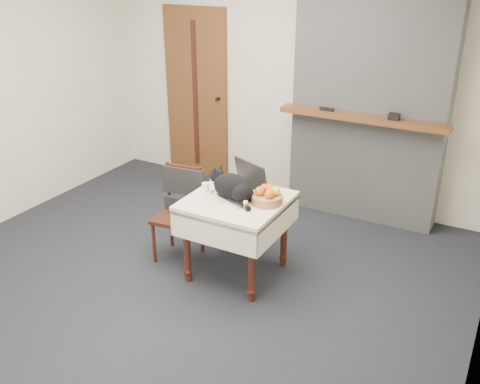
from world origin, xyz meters
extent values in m
plane|color=black|center=(0.00, 0.00, 0.00)|extent=(4.50, 4.50, 0.00)
cube|color=beige|center=(0.00, 2.00, 1.30)|extent=(4.50, 0.02, 2.60)
cube|color=brown|center=(-1.20, 1.98, 1.00)|extent=(0.82, 0.05, 2.00)
cube|color=#35120E|center=(-1.20, 1.95, 1.00)|extent=(0.06, 0.01, 1.70)
cylinder|color=black|center=(-0.88, 1.93, 1.00)|extent=(0.04, 0.06, 0.04)
cube|color=gray|center=(0.90, 1.85, 1.30)|extent=(1.50, 0.30, 2.60)
cube|color=brown|center=(0.90, 1.61, 1.10)|extent=(1.62, 0.18, 0.05)
cube|color=black|center=(0.55, 1.61, 1.14)|extent=(0.14, 0.04, 0.03)
cube|color=black|center=(1.20, 1.61, 1.16)|extent=(0.10, 0.07, 0.06)
cylinder|color=#35120E|center=(0.03, -0.10, 0.32)|extent=(0.06, 0.06, 0.64)
sphere|color=#35120E|center=(0.03, -0.10, 0.08)|extent=(0.07, 0.07, 0.07)
cylinder|color=#35120E|center=(0.63, -0.10, 0.32)|extent=(0.06, 0.06, 0.64)
sphere|color=#35120E|center=(0.63, -0.10, 0.08)|extent=(0.07, 0.07, 0.07)
cylinder|color=#35120E|center=(0.03, 0.50, 0.32)|extent=(0.06, 0.06, 0.64)
sphere|color=#35120E|center=(0.03, 0.50, 0.08)|extent=(0.07, 0.07, 0.07)
cylinder|color=#35120E|center=(0.63, 0.50, 0.32)|extent=(0.06, 0.06, 0.64)
sphere|color=#35120E|center=(0.63, 0.50, 0.08)|extent=(0.07, 0.07, 0.07)
cube|color=beige|center=(0.33, 0.20, 0.67)|extent=(0.78, 0.78, 0.06)
cube|color=beige|center=(0.33, -0.19, 0.56)|extent=(0.78, 0.01, 0.22)
cube|color=beige|center=(0.33, 0.58, 0.56)|extent=(0.78, 0.01, 0.22)
cube|color=beige|center=(-0.05, 0.20, 0.56)|extent=(0.01, 0.78, 0.22)
cube|color=beige|center=(0.72, 0.20, 0.56)|extent=(0.01, 0.78, 0.22)
cube|color=#B7B7BC|center=(0.31, 0.23, 0.71)|extent=(0.45, 0.38, 0.02)
cube|color=black|center=(0.31, 0.23, 0.72)|extent=(0.35, 0.28, 0.00)
cube|color=black|center=(0.37, 0.37, 0.85)|extent=(0.37, 0.20, 0.26)
cube|color=#AEDAFF|center=(0.37, 0.37, 0.85)|extent=(0.34, 0.18, 0.23)
ellipsoid|color=black|center=(0.30, 0.19, 0.81)|extent=(0.37, 0.26, 0.21)
ellipsoid|color=black|center=(0.40, 0.17, 0.79)|extent=(0.21, 0.22, 0.17)
sphere|color=black|center=(0.13, 0.22, 0.86)|extent=(0.14, 0.14, 0.12)
ellipsoid|color=white|center=(0.09, 0.23, 0.83)|extent=(0.06, 0.07, 0.06)
ellipsoid|color=white|center=(0.16, 0.22, 0.77)|extent=(0.06, 0.08, 0.09)
cone|color=black|center=(0.14, 0.18, 0.92)|extent=(0.05, 0.05, 0.05)
cone|color=black|center=(0.15, 0.25, 0.92)|extent=(0.05, 0.05, 0.05)
cylinder|color=black|center=(0.46, 0.08, 0.73)|extent=(0.18, 0.13, 0.04)
sphere|color=white|center=(0.15, 0.18, 0.72)|extent=(0.04, 0.04, 0.04)
sphere|color=white|center=(0.17, 0.26, 0.72)|extent=(0.04, 0.04, 0.04)
cylinder|color=white|center=(0.02, 0.22, 0.73)|extent=(0.06, 0.06, 0.07)
cylinder|color=#A55014|center=(0.49, 0.06, 0.73)|extent=(0.03, 0.03, 0.06)
cylinder|color=white|center=(0.49, 0.06, 0.77)|extent=(0.04, 0.04, 0.01)
cylinder|color=#A46742|center=(0.58, 0.25, 0.73)|extent=(0.25, 0.25, 0.07)
sphere|color=#FF5115|center=(0.53, 0.22, 0.80)|extent=(0.07, 0.07, 0.07)
sphere|color=#FF5115|center=(0.62, 0.21, 0.80)|extent=(0.07, 0.07, 0.07)
sphere|color=#FF5115|center=(0.58, 0.30, 0.80)|extent=(0.07, 0.07, 0.07)
sphere|color=#F5FC29|center=(0.64, 0.28, 0.80)|extent=(0.07, 0.07, 0.07)
sphere|color=#FF5115|center=(0.54, 0.29, 0.80)|extent=(0.07, 0.07, 0.07)
cube|color=black|center=(0.48, 0.26, 0.70)|extent=(0.10, 0.10, 0.01)
cube|color=#35120E|center=(-0.26, 0.18, 0.40)|extent=(0.41, 0.41, 0.04)
cylinder|color=#35120E|center=(-0.40, 0.00, 0.20)|extent=(0.03, 0.03, 0.40)
cylinder|color=#35120E|center=(-0.08, 0.04, 0.20)|extent=(0.03, 0.03, 0.40)
cylinder|color=#35120E|center=(-0.43, 0.32, 0.20)|extent=(0.03, 0.03, 0.40)
cylinder|color=#35120E|center=(-0.12, 0.36, 0.20)|extent=(0.03, 0.03, 0.40)
cylinder|color=#35120E|center=(-0.43, 0.32, 0.62)|extent=(0.03, 0.03, 0.44)
cylinder|color=#35120E|center=(-0.12, 0.36, 0.62)|extent=(0.03, 0.03, 0.44)
cube|color=#35120E|center=(-0.28, 0.34, 0.71)|extent=(0.32, 0.07, 0.25)
cube|color=black|center=(-0.28, 0.33, 0.69)|extent=(0.39, 0.10, 0.25)
camera|label=1|loc=(2.25, -3.24, 2.51)|focal=40.00mm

